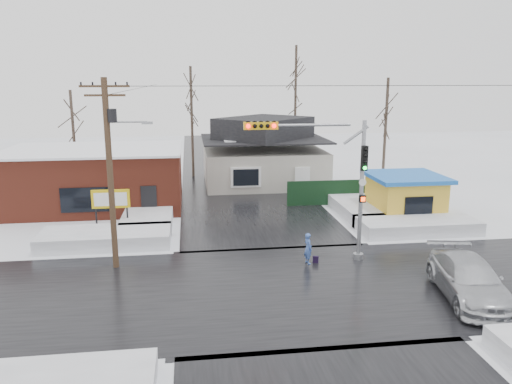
{
  "coord_description": "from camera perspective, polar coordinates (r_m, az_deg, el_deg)",
  "views": [
    {
      "loc": [
        -4.32,
        -19.95,
        8.96
      ],
      "look_at": [
        -0.84,
        5.82,
        3.0
      ],
      "focal_mm": 35.0,
      "sensor_mm": 36.0,
      "label": 1
    }
  ],
  "objects": [
    {
      "name": "tree_far_mid",
      "position": [
        49.05,
        4.58,
        13.54
      ],
      "size": [
        3.0,
        3.0,
        12.0
      ],
      "color": "#332821",
      "rests_on": "ground"
    },
    {
      "name": "car",
      "position": [
        22.72,
        23.17,
        -9.19
      ],
      "size": [
        3.22,
        5.93,
        1.63
      ],
      "primitive_type": "imported",
      "rotation": [
        0.0,
        0.0,
        -0.17
      ],
      "color": "#BBBDC3",
      "rests_on": "ground"
    },
    {
      "name": "ground",
      "position": [
        22.29,
        4.23,
        -10.83
      ],
      "size": [
        120.0,
        120.0,
        0.0
      ],
      "primitive_type": "plane",
      "color": "white",
      "rests_on": "ground"
    },
    {
      "name": "snowbank_nside_e",
      "position": [
        34.96,
        11.46,
        -1.53
      ],
      "size": [
        3.0,
        8.0,
        0.8
      ],
      "primitive_type": "cube",
      "color": "white",
      "rests_on": "ground"
    },
    {
      "name": "tree_far_west",
      "position": [
        45.08,
        -20.33,
        8.81
      ],
      "size": [
        3.0,
        3.0,
        8.0
      ],
      "color": "#332821",
      "rests_on": "ground"
    },
    {
      "name": "brick_building",
      "position": [
        37.2,
        -17.9,
        1.61
      ],
      "size": [
        12.2,
        8.2,
        4.12
      ],
      "color": "maroon",
      "rests_on": "ground"
    },
    {
      "name": "road_ns",
      "position": [
        22.29,
        4.23,
        -10.8
      ],
      "size": [
        10.0,
        120.0,
        0.02
      ],
      "primitive_type": "cube",
      "color": "black",
      "rests_on": "ground"
    },
    {
      "name": "utility_pole",
      "position": [
        24.04,
        -16.24,
        3.18
      ],
      "size": [
        3.15,
        0.44,
        9.0
      ],
      "color": "#382619",
      "rests_on": "ground"
    },
    {
      "name": "tree_far_left",
      "position": [
        45.96,
        -7.44,
        11.54
      ],
      "size": [
        3.0,
        3.0,
        10.0
      ],
      "color": "#332821",
      "rests_on": "ground"
    },
    {
      "name": "pedestrian",
      "position": [
        24.77,
        5.97,
        -6.46
      ],
      "size": [
        0.5,
        0.64,
        1.55
      ],
      "primitive_type": "imported",
      "rotation": [
        0.0,
        0.0,
        1.81
      ],
      "color": "#4062B3",
      "rests_on": "ground"
    },
    {
      "name": "shopping_bag",
      "position": [
        25.06,
        6.83,
        -7.71
      ],
      "size": [
        0.3,
        0.22,
        0.35
      ],
      "primitive_type": "cube",
      "rotation": [
        0.0,
        0.0,
        -0.4
      ],
      "color": "black",
      "rests_on": "ground"
    },
    {
      "name": "traffic_signal",
      "position": [
        24.3,
        8.59,
        2.28
      ],
      "size": [
        6.05,
        0.68,
        7.0
      ],
      "color": "gray",
      "rests_on": "ground"
    },
    {
      "name": "marquee_sign",
      "position": [
        30.63,
        -16.26,
        -0.9
      ],
      "size": [
        2.2,
        0.21,
        2.55
      ],
      "color": "black",
      "rests_on": "ground"
    },
    {
      "name": "snowbank_ne",
      "position": [
        31.26,
        17.91,
        -3.63
      ],
      "size": [
        7.0,
        3.0,
        0.8
      ],
      "primitive_type": "cube",
      "color": "white",
      "rests_on": "ground"
    },
    {
      "name": "fence",
      "position": [
        36.53,
        9.74,
        -0.03
      ],
      "size": [
        8.0,
        0.12,
        1.8
      ],
      "primitive_type": "cube",
      "color": "black",
      "rests_on": "ground"
    },
    {
      "name": "snowbank_nside_w",
      "position": [
        33.18,
        -12.06,
        -2.34
      ],
      "size": [
        3.0,
        8.0,
        0.8
      ],
      "primitive_type": "cube",
      "color": "white",
      "rests_on": "ground"
    },
    {
      "name": "tree_far_right",
      "position": [
        43.19,
        14.75,
        10.1
      ],
      "size": [
        3.0,
        3.0,
        9.0
      ],
      "color": "#332821",
      "rests_on": "ground"
    },
    {
      "name": "kiosk",
      "position": [
        33.82,
        16.65,
        -0.45
      ],
      "size": [
        4.6,
        4.6,
        2.88
      ],
      "color": "gold",
      "rests_on": "ground"
    },
    {
      "name": "snowbank_nw",
      "position": [
        28.66,
        -16.78,
        -5.04
      ],
      "size": [
        7.0,
        3.0,
        0.8
      ],
      "primitive_type": "cube",
      "color": "white",
      "rests_on": "ground"
    },
    {
      "name": "house",
      "position": [
        42.89,
        0.88,
        4.4
      ],
      "size": [
        10.4,
        8.4,
        5.76
      ],
      "color": "beige",
      "rests_on": "ground"
    },
    {
      "name": "road_ew",
      "position": [
        22.29,
        4.23,
        -10.8
      ],
      "size": [
        120.0,
        10.0,
        0.02
      ],
      "primitive_type": "cube",
      "color": "black",
      "rests_on": "ground"
    }
  ]
}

